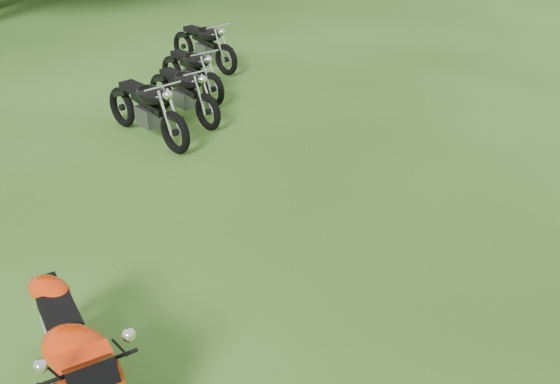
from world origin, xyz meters
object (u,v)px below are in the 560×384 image
Objects in this scene: vintage_moto_a at (183,90)px; vintage_moto_c at (191,70)px; vintage_moto_d at (204,43)px; sport_motorcycle at (74,358)px; vintage_moto_b at (146,107)px.

vintage_moto_a is 1.01× the size of vintage_moto_c.
vintage_moto_c is 0.96× the size of vintage_moto_d.
sport_motorcycle is at bearing -40.05° from vintage_moto_c.
vintage_moto_b is at bearing 154.96° from sport_motorcycle.
vintage_moto_c is (-0.64, 0.85, -0.00)m from vintage_moto_a.
sport_motorcycle is 6.04m from vintage_moto_a.
vintage_moto_d is (-1.61, 2.21, 0.02)m from vintage_moto_a.
vintage_moto_c is at bearing 150.23° from sport_motorcycle.
vintage_moto_d is at bearing 138.02° from vintage_moto_c.
vintage_moto_a is 0.93× the size of vintage_moto_b.
vintage_moto_a is 2.74m from vintage_moto_d.
vintage_moto_b reaches higher than vintage_moto_c.
sport_motorcycle reaches higher than vintage_moto_d.
vintage_moto_a is 0.96× the size of vintage_moto_d.
sport_motorcycle is 1.03× the size of vintage_moto_b.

